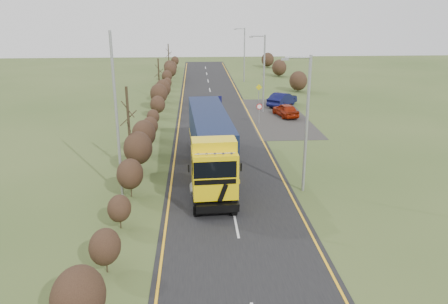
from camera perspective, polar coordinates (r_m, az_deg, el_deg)
ground at (r=26.99m, az=0.79°, el=-5.51°), size 160.00×160.00×0.00m
road at (r=36.35m, az=-0.44°, el=0.86°), size 8.00×120.00×0.02m
layby at (r=46.71m, az=6.85°, el=4.67°), size 6.00×18.00×0.02m
lane_markings at (r=36.05m, az=-0.42°, el=0.74°), size 7.52×116.00×0.01m
hedgerow at (r=34.05m, az=-10.38°, el=2.17°), size 2.24×102.04×6.05m
lorry at (r=29.73m, az=-1.78°, el=1.51°), size 3.09×14.78×4.09m
car_red_hatchback at (r=46.57m, az=8.04°, el=5.45°), size 2.48×4.35×1.39m
car_blue_sedan at (r=51.62m, az=7.63°, el=6.83°), size 4.23×4.83×1.58m
streetlight_near at (r=26.46m, az=10.59°, el=4.20°), size 1.79×0.18×8.37m
streetlight_mid at (r=47.91m, az=5.14°, el=10.56°), size 1.76×0.18×8.25m
streetlight_far at (r=68.39m, az=2.60°, el=12.84°), size 1.73×0.18×8.11m
left_pole at (r=26.04m, az=-13.85°, el=4.39°), size 0.16×0.16×9.75m
speed_sign at (r=43.03m, az=4.63°, el=5.48°), size 0.56×0.10×2.04m
warning_board at (r=54.51m, az=4.57°, el=8.02°), size 0.77×0.11×2.03m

